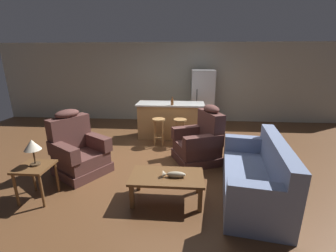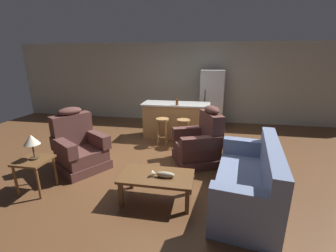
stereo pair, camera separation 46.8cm
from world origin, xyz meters
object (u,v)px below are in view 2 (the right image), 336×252
(kitchen_island, at_px, (176,120))
(coffee_table, at_px, (157,178))
(refrigerator, at_px, (211,99))
(recliner_near_lamp, at_px, (79,148))
(recliner_near_island, at_px, (200,143))
(fish_figurine, at_px, (163,175))
(bottle_tall_green, at_px, (177,102))
(end_table, at_px, (34,165))
(couch, at_px, (250,182))
(bar_stool_right, at_px, (183,128))
(table_lamp, at_px, (32,141))
(bar_stool_left, at_px, (162,127))

(kitchen_island, bearing_deg, coffee_table, -87.35)
(kitchen_island, relative_size, refrigerator, 1.02)
(recliner_near_lamp, xyz_separation_m, recliner_near_island, (2.33, 0.66, 0.00))
(coffee_table, height_order, recliner_near_lamp, recliner_near_lamp)
(fish_figurine, bearing_deg, bottle_tall_green, 93.91)
(end_table, bearing_deg, kitchen_island, 58.42)
(recliner_near_lamp, relative_size, bottle_tall_green, 5.68)
(couch, bearing_deg, bar_stool_right, -50.54)
(bottle_tall_green, bearing_deg, recliner_near_lamp, -131.48)
(coffee_table, height_order, table_lamp, table_lamp)
(recliner_near_island, relative_size, bar_stool_right, 1.76)
(coffee_table, bearing_deg, recliner_near_lamp, 155.99)
(kitchen_island, distance_m, bar_stool_left, 0.68)
(recliner_near_lamp, relative_size, kitchen_island, 0.67)
(bar_stool_right, relative_size, refrigerator, 0.39)
(coffee_table, relative_size, bottle_tall_green, 5.20)
(couch, height_order, refrigerator, refrigerator)
(end_table, distance_m, refrigerator, 5.08)
(end_table, bearing_deg, refrigerator, 56.57)
(coffee_table, relative_size, kitchen_island, 0.61)
(table_lamp, height_order, kitchen_island, table_lamp)
(fish_figurine, relative_size, couch, 0.17)
(bar_stool_right, bearing_deg, coffee_table, -93.48)
(end_table, bearing_deg, bottle_tall_green, 55.40)
(bar_stool_right, bearing_deg, couch, -59.26)
(coffee_table, height_order, kitchen_island, kitchen_island)
(refrigerator, bearing_deg, recliner_near_lamp, -127.31)
(recliner_near_island, bearing_deg, bar_stool_left, -63.38)
(fish_figurine, distance_m, couch, 1.30)
(couch, xyz_separation_m, recliner_near_lamp, (-3.13, 0.58, 0.08))
(recliner_near_lamp, distance_m, end_table, 0.92)
(coffee_table, distance_m, couch, 1.40)
(couch, relative_size, kitchen_island, 1.11)
(couch, xyz_separation_m, bottle_tall_green, (-1.46, 2.47, 0.69))
(fish_figurine, height_order, recliner_near_lamp, recliner_near_lamp)
(kitchen_island, bearing_deg, recliner_near_island, -64.04)
(bar_stool_left, relative_size, bottle_tall_green, 3.22)
(kitchen_island, relative_size, bottle_tall_green, 8.52)
(coffee_table, distance_m, bottle_tall_green, 2.75)
(end_table, xyz_separation_m, refrigerator, (2.79, 4.23, 0.42))
(couch, bearing_deg, coffee_table, 16.74)
(end_table, height_order, bar_stool_left, bar_stool_left)
(kitchen_island, height_order, bar_stool_left, kitchen_island)
(bar_stool_left, bearing_deg, recliner_near_lamp, -132.11)
(recliner_near_lamp, distance_m, kitchen_island, 2.68)
(coffee_table, bearing_deg, end_table, -176.82)
(recliner_near_lamp, distance_m, bottle_tall_green, 2.59)
(couch, xyz_separation_m, table_lamp, (-3.37, -0.28, 0.53))
(recliner_near_island, distance_m, bottle_tall_green, 1.52)
(couch, bearing_deg, bar_stool_left, -41.06)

